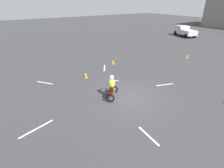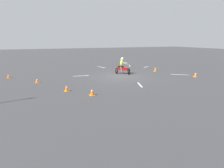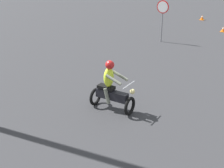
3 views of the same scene
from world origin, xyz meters
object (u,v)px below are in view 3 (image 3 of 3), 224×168
motorcycle_rider_background (111,89)px  stop_sign (163,13)px  traffic_cone_mid_left (202,18)px  traffic_cone_far_right (223,29)px

motorcycle_rider_background → stop_sign: size_ratio=0.72×
stop_sign → traffic_cone_mid_left: stop_sign is taller
stop_sign → traffic_cone_mid_left: (0.14, -7.32, -1.47)m
motorcycle_rider_background → traffic_cone_mid_left: size_ratio=4.71×
stop_sign → traffic_cone_far_right: (-2.25, -4.38, -1.47)m
traffic_cone_mid_left → traffic_cone_far_right: size_ratio=1.03×
motorcycle_rider_background → traffic_cone_far_right: (0.04, -12.79, -0.56)m
stop_sign → traffic_cone_far_right: stop_sign is taller
motorcycle_rider_background → traffic_cone_far_right: bearing=178.5°
motorcycle_rider_background → traffic_cone_far_right: 12.81m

